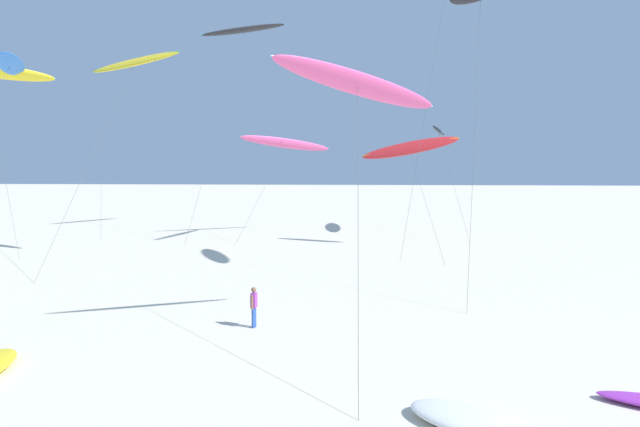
% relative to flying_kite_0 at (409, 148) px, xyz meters
% --- Properties ---
extents(flying_kite_0, '(7.07, 10.22, 8.52)m').
position_rel_flying_kite_0_xyz_m(flying_kite_0, '(0.00, 0.00, 0.00)').
color(flying_kite_0, red).
rests_on(flying_kite_0, ground).
extents(flying_kite_1, '(6.43, 10.94, 10.66)m').
position_rel_flying_kite_0_xyz_m(flying_kite_1, '(-3.63, -25.89, 2.21)').
color(flying_kite_1, '#EA5193').
rests_on(flying_kite_1, ground).
extents(flying_kite_3, '(7.05, 12.14, 18.59)m').
position_rel_flying_kite_0_xyz_m(flying_kite_3, '(-13.47, 9.21, 10.11)').
color(flying_kite_3, black).
rests_on(flying_kite_3, ground).
extents(flying_kite_4, '(3.64, 12.59, 13.32)m').
position_rel_flying_kite_0_xyz_m(flying_kite_4, '(-26.06, -7.04, 5.33)').
color(flying_kite_4, blue).
rests_on(flying_kite_4, ground).
extents(flying_kite_6, '(7.47, 9.58, 8.69)m').
position_rel_flying_kite_0_xyz_m(flying_kite_6, '(-9.79, 7.43, 0.44)').
color(flying_kite_6, '#EA5193').
rests_on(flying_kite_6, ground).
extents(flying_kite_9, '(7.40, 11.27, 13.45)m').
position_rel_flying_kite_0_xyz_m(flying_kite_9, '(-18.01, -6.89, 5.41)').
color(flying_kite_9, yellow).
rests_on(flying_kite_9, ground).
extents(flying_kite_11, '(2.40, 11.17, 9.60)m').
position_rel_flying_kite_0_xyz_m(flying_kite_11, '(3.04, 9.01, 1.54)').
color(flying_kite_11, black).
rests_on(flying_kite_11, ground).
extents(grounded_kite_0, '(3.98, 3.88, 0.43)m').
position_rel_flying_kite_0_xyz_m(grounded_kite_0, '(-0.65, -34.75, -7.05)').
color(grounded_kite_0, white).
rests_on(grounded_kite_0, ground).
extents(person_foreground_walker, '(0.25, 0.50, 1.63)m').
position_rel_flying_kite_0_xyz_m(person_foreground_walker, '(-7.73, -24.64, -6.38)').
color(person_foreground_walker, '#284CA3').
rests_on(person_foreground_walker, ground).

